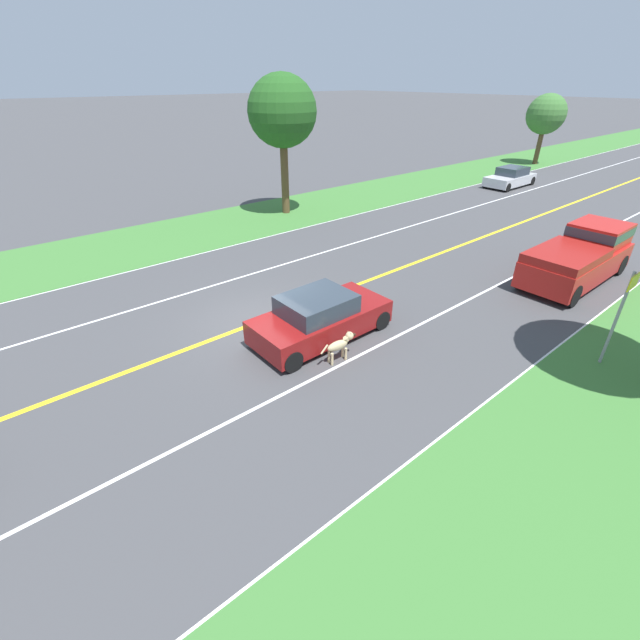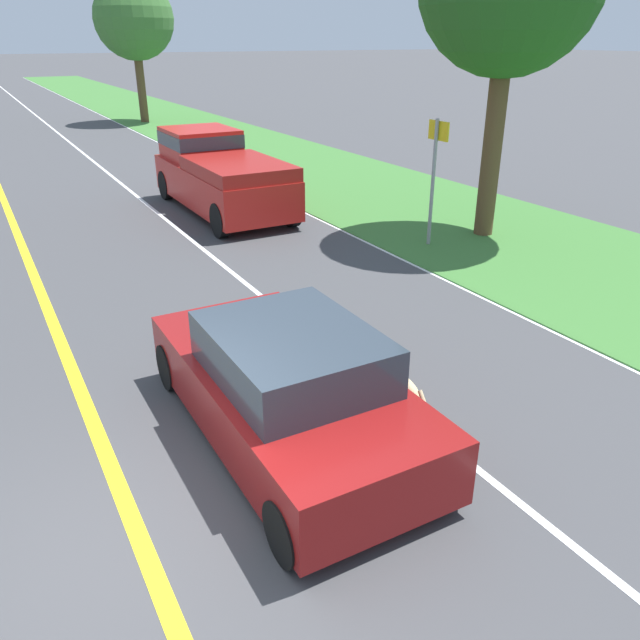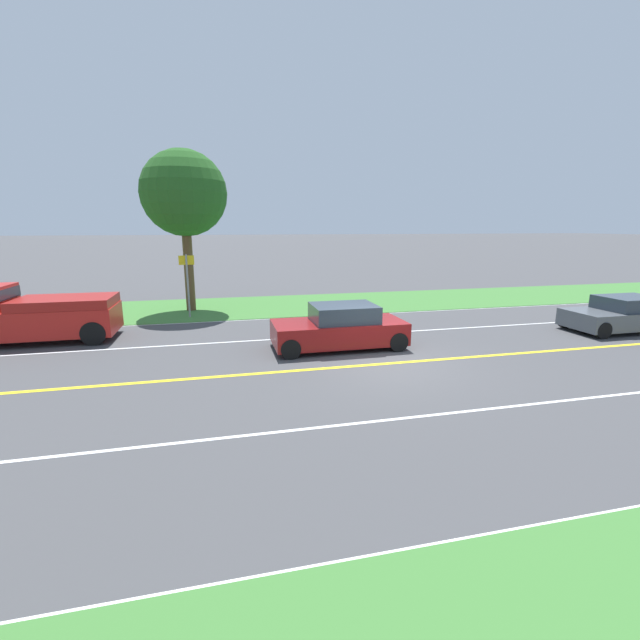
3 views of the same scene
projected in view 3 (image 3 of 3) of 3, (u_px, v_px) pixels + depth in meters
ground_plane at (388, 364)px, 12.52m from camera, size 400.00×400.00×0.00m
centre_divider_line at (388, 363)px, 12.52m from camera, size 0.18×160.00×0.01m
lane_edge_line_right at (328, 316)px, 19.17m from camera, size 0.14×160.00×0.01m
lane_edge_line_left at (582, 519)px, 5.87m from camera, size 0.14×160.00×0.01m
lane_dash_same_dir at (352, 335)px, 15.84m from camera, size 0.10×160.00×0.01m
lane_dash_oncoming at (450, 413)px, 9.19m from camera, size 0.10×160.00×0.01m
grass_verge_right at (314, 304)px, 22.02m from camera, size 6.00×160.00×0.03m
ego_car at (340, 328)px, 14.05m from camera, size 1.94×4.30×1.44m
dog at (339, 323)px, 15.42m from camera, size 0.31×1.20×0.83m
pickup_truck at (21, 314)px, 14.61m from camera, size 2.10×5.49×2.00m
car_trailing_near at (625, 315)px, 16.40m from camera, size 1.93×4.47×1.32m
roadside_tree_right_near at (184, 194)px, 19.26m from camera, size 3.84×3.84×7.31m
street_sign at (188, 279)px, 18.48m from camera, size 0.11×0.64×2.76m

